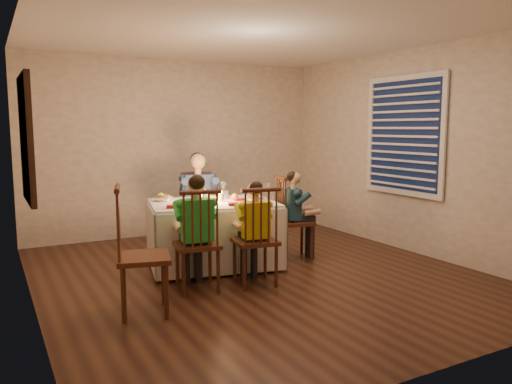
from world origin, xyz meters
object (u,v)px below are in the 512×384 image
dining_table (213,220)px  child_teal (294,258)px  child_yellow (255,284)px  chair_near_right (255,284)px  serving_bowl (164,199)px  adult (199,251)px  chair_adult (199,251)px  child_green (198,289)px  chair_end (294,258)px  chair_near_left (198,289)px  chair_extra (145,313)px

dining_table → child_teal: 1.15m
dining_table → child_yellow: (0.09, -0.85, -0.54)m
chair_near_right → serving_bowl: size_ratio=5.09×
dining_table → adult: size_ratio=1.27×
chair_adult → child_green: (-0.61, -1.46, 0.00)m
chair_end → serving_bowl: (-1.48, 0.52, 0.78)m
chair_adult → adult: 0.00m
chair_adult → child_teal: bearing=-33.2°
dining_table → chair_near_left: 1.03m
chair_near_left → child_teal: 1.60m
child_green → child_teal: child_green is taller
adult → child_green: bearing=-100.0°
chair_near_left → adult: (0.61, 1.46, 0.00)m
child_green → child_yellow: child_green is taller
dining_table → serving_bowl: 0.63m
child_teal → chair_end: bearing=0.0°
chair_near_right → serving_bowl: (-0.57, 1.20, 0.78)m
chair_near_right → serving_bowl: 1.53m
chair_near_left → chair_extra: bearing=39.1°
chair_end → child_yellow: 1.14m
adult → serving_bowl: 1.06m
child_green → child_teal: (1.50, 0.55, 0.00)m
chair_near_left → chair_extra: 0.74m
child_teal → chair_near_right: bearing=139.9°
dining_table → child_green: dining_table is taller
chair_extra → chair_adult: bearing=-20.2°
adult → child_yellow: bearing=-78.4°
child_yellow → child_teal: size_ratio=0.99×
child_teal → serving_bowl: bearing=84.2°
chair_near_left → child_yellow: child_yellow is taller
chair_end → child_yellow: (-0.92, -0.68, 0.00)m
dining_table → chair_end: size_ratio=1.59×
chair_extra → serving_bowl: 1.76m
chair_adult → chair_near_left: (-0.61, -1.46, 0.00)m
chair_adult → child_teal: size_ratio=0.95×
chair_adult → chair_extra: (-1.25, -1.84, 0.00)m
child_yellow → dining_table: bearing=-74.8°
chair_near_right → chair_extra: bearing=20.6°
dining_table → chair_adult: (0.12, 0.74, -0.54)m
chair_near_left → serving_bowl: serving_bowl is taller
chair_near_left → chair_end: bearing=-151.0°
chair_near_left → chair_end: (1.50, 0.55, 0.00)m
chair_adult → chair_near_right: same height
serving_bowl → chair_near_left: bearing=-90.9°
adult → child_yellow: (-0.03, -1.59, 0.00)m
dining_table → chair_adult: 0.92m
chair_adult → child_green: size_ratio=0.89×
child_yellow → child_teal: bearing=-134.3°
adult → child_green: 1.59m
adult → serving_bowl: size_ratio=6.37×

